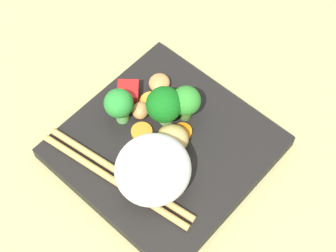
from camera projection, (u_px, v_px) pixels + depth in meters
ground_plane at (165, 155)px, 67.98cm from camera, size 110.00×110.00×2.00cm
square_plate at (165, 147)px, 66.27cm from camera, size 23.67×23.67×2.00cm
rice_mound at (153, 169)px, 59.86cm from camera, size 9.79×10.01×6.62cm
broccoli_floret_0 at (164, 105)px, 64.09cm from camera, size 4.55×4.55×6.12cm
broccoli_floret_1 at (119, 104)px, 64.75cm from camera, size 3.73×3.73×5.24cm
broccoli_floret_2 at (186, 102)px, 64.57cm from camera, size 3.73×3.73×5.60cm
carrot_slice_0 at (151, 103)px, 68.11cm from camera, size 4.24×4.24×0.79cm
carrot_slice_1 at (182, 132)px, 65.94cm from camera, size 3.25×3.25×0.62cm
carrot_slice_2 at (142, 132)px, 66.01cm from camera, size 3.58×3.58×0.49cm
pepper_chunk_0 at (166, 95)px, 68.43cm from camera, size 2.59×2.46×1.29cm
pepper_chunk_1 at (128, 93)px, 68.10cm from camera, size 3.97×3.99×2.13cm
pepper_chunk_2 at (179, 101)px, 67.91cm from camera, size 3.80×3.83×1.36cm
chicken_piece_0 at (159, 83)px, 69.22cm from camera, size 3.78×3.86×1.68cm
chicken_piece_1 at (173, 138)px, 64.00cm from camera, size 4.90×4.63×3.15cm
chicken_piece_2 at (140, 110)px, 66.84cm from camera, size 3.07×3.17×1.91cm
chopstick_pair at (117, 177)px, 62.57cm from camera, size 21.30×5.28×0.84cm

